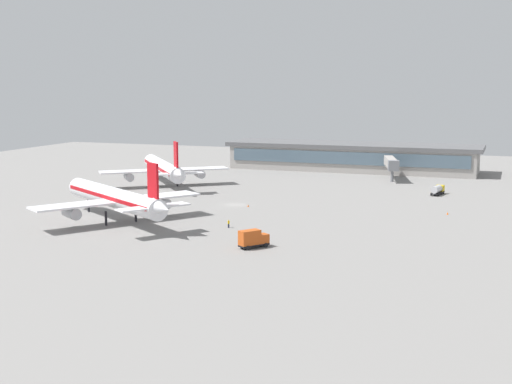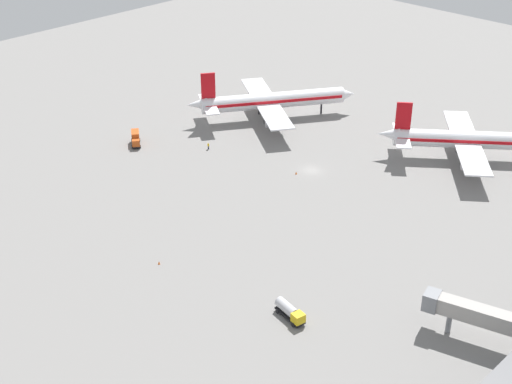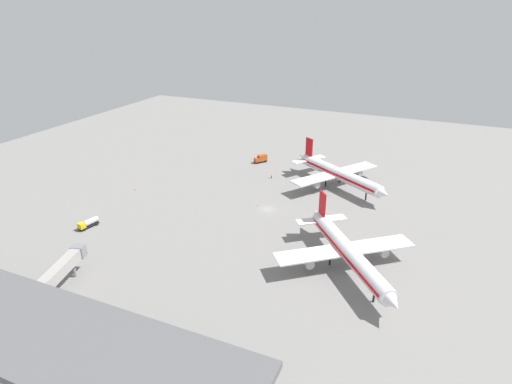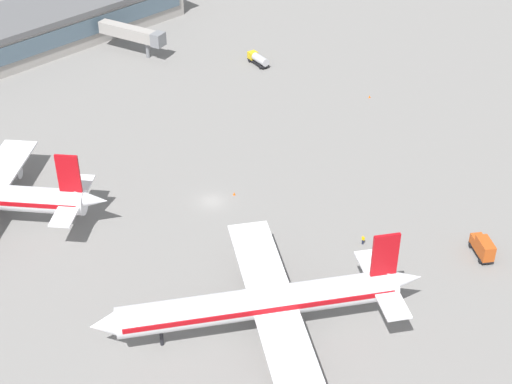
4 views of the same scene
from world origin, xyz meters
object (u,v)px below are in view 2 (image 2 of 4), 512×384
object	(u,v)px
airplane_at_gate	(472,140)
safety_cone_mid_apron	(159,263)
fuel_truck	(290,311)
safety_cone_near_gate	(296,173)
airplane_taxiing	(271,100)
ground_crew_worker	(208,146)
catering_truck	(136,138)

from	to	relation	value
airplane_at_gate	safety_cone_mid_apron	world-z (taller)	airplane_at_gate
fuel_truck	safety_cone_near_gate	distance (m)	52.93
airplane_taxiing	safety_cone_mid_apron	size ratio (longest dim) A/B	67.68
airplane_taxiing	fuel_truck	size ratio (longest dim) A/B	6.20
safety_cone_near_gate	safety_cone_mid_apron	world-z (taller)	same
ground_crew_worker	safety_cone_near_gate	xyz separation A→B (m)	(5.02, -24.55, -0.55)
airplane_taxiing	ground_crew_worker	xyz separation A→B (m)	(-25.07, -2.16, -4.27)
safety_cone_near_gate	fuel_truck	bearing A→B (deg)	-139.81
airplane_taxiing	catering_truck	xyz separation A→B (m)	(-35.91, 12.88, -3.43)
catering_truck	airplane_at_gate	bearing A→B (deg)	74.44
airplane_taxiing	safety_cone_mid_apron	bearing A→B (deg)	-120.23
airplane_taxiing	safety_cone_near_gate	world-z (taller)	airplane_taxiing
catering_truck	ground_crew_worker	distance (m)	18.56
fuel_truck	ground_crew_worker	xyz separation A→B (m)	(35.41, 58.71, -0.54)
airplane_at_gate	ground_crew_worker	xyz separation A→B (m)	(-40.24, 49.30, -4.21)
airplane_at_gate	catering_truck	xyz separation A→B (m)	(-51.08, 64.34, -3.36)
airplane_at_gate	fuel_truck	bearing A→B (deg)	-121.73
airplane_taxiing	ground_crew_worker	bearing A→B (deg)	-141.64
airplane_at_gate	airplane_taxiing	distance (m)	53.65
airplane_at_gate	fuel_truck	xyz separation A→B (m)	(-75.65, -9.41, -3.67)
catering_truck	ground_crew_worker	xyz separation A→B (m)	(10.84, -15.04, -0.85)
airplane_taxiing	safety_cone_mid_apron	xyz separation A→B (m)	(-65.65, -32.51, -4.82)
fuel_truck	ground_crew_worker	distance (m)	68.56
safety_cone_mid_apron	catering_truck	bearing A→B (deg)	56.77
airplane_at_gate	safety_cone_mid_apron	distance (m)	83.15
ground_crew_worker	safety_cone_near_gate	distance (m)	25.06
airplane_taxiing	fuel_truck	xyz separation A→B (m)	(-60.48, -60.87, -3.74)
airplane_at_gate	ground_crew_worker	size ratio (longest dim) A/B	22.85
airplane_taxiing	safety_cone_near_gate	distance (m)	33.75
ground_crew_worker	safety_cone_mid_apron	bearing A→B (deg)	-143.36
catering_truck	safety_cone_mid_apron	bearing A→B (deg)	2.76
catering_truck	airplane_taxiing	bearing A→B (deg)	106.26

